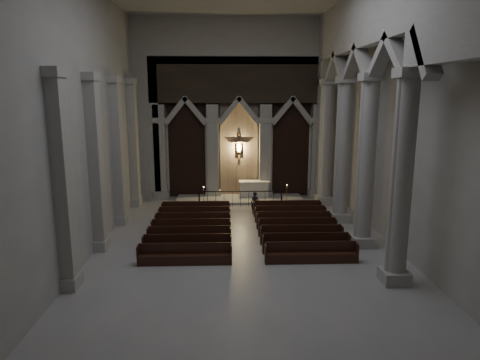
% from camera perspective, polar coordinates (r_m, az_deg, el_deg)
% --- Properties ---
extents(room, '(24.00, 24.10, 12.00)m').
position_cam_1_polar(room, '(17.65, 1.14, 12.99)').
color(room, '#A29F99').
rests_on(room, ground).
extents(sanctuary_wall, '(14.00, 0.77, 12.00)m').
position_cam_1_polar(sanctuary_wall, '(29.17, -0.13, 10.48)').
color(sanctuary_wall, '#ABA89F').
rests_on(sanctuary_wall, ground).
extents(right_arcade, '(1.00, 24.00, 12.00)m').
position_cam_1_polar(right_arcade, '(20.03, 17.26, 12.96)').
color(right_arcade, '#ABA89F').
rests_on(right_arcade, ground).
extents(left_pilasters, '(0.60, 13.00, 8.03)m').
position_cam_1_polar(left_pilasters, '(22.13, -17.17, 2.59)').
color(left_pilasters, '#ABA89F').
rests_on(left_pilasters, ground).
extents(sanctuary_step, '(8.50, 2.60, 0.15)m').
position_cam_1_polar(sanctuary_step, '(29.10, -0.06, -2.54)').
color(sanctuary_step, '#ABA89F').
rests_on(sanctuary_step, ground).
extents(altar, '(2.09, 0.84, 1.06)m').
position_cam_1_polar(altar, '(29.52, 1.88, -1.13)').
color(altar, silver).
rests_on(altar, sanctuary_step).
extents(altar_rail, '(5.36, 0.09, 1.05)m').
position_cam_1_polar(altar_rail, '(27.29, 0.06, -2.15)').
color(altar_rail, black).
rests_on(altar_rail, ground).
extents(candle_stand_left, '(0.22, 0.22, 1.31)m').
position_cam_1_polar(candle_stand_left, '(27.45, -4.87, -2.85)').
color(candle_stand_left, olive).
rests_on(candle_stand_left, ground).
extents(candle_stand_right, '(0.21, 0.21, 1.26)m').
position_cam_1_polar(candle_stand_right, '(28.44, 6.23, -2.39)').
color(candle_stand_right, olive).
rests_on(candle_stand_right, ground).
extents(pews, '(9.40, 7.59, 0.89)m').
position_cam_1_polar(pews, '(21.90, 0.61, -6.72)').
color(pews, black).
rests_on(pews, ground).
extents(worshipper, '(0.56, 0.46, 1.33)m').
position_cam_1_polar(worshipper, '(25.70, 1.99, -3.09)').
color(worshipper, black).
rests_on(worshipper, ground).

